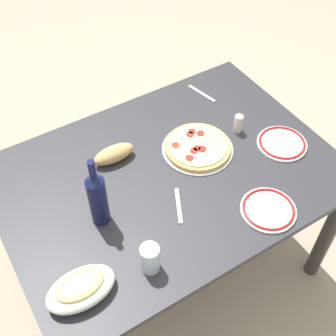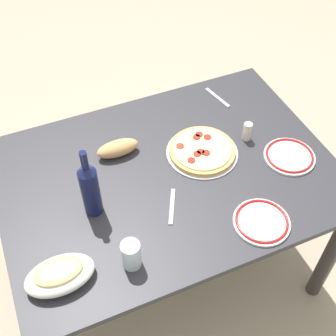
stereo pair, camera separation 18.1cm
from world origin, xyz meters
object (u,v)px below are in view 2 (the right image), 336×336
at_px(water_glass, 131,255).
at_px(side_plate_far, 289,156).
at_px(bread_loaf, 118,148).
at_px(side_plate_near, 262,222).
at_px(pepperoni_pizza, 202,151).
at_px(baked_pasta_dish, 60,274).
at_px(spice_shaker, 247,131).
at_px(wine_bottle, 90,188).
at_px(dining_table, 168,190).

height_order(water_glass, side_plate_far, water_glass).
bearing_deg(water_glass, bread_loaf, -103.70).
bearing_deg(bread_loaf, side_plate_near, 124.58).
relative_size(pepperoni_pizza, side_plate_far, 1.42).
distance_m(baked_pasta_dish, side_plate_near, 0.75).
xyz_separation_m(bread_loaf, spice_shaker, (-0.55, 0.13, 0.01)).
bearing_deg(wine_bottle, spice_shaker, -171.41).
relative_size(water_glass, bread_loaf, 0.65).
distance_m(wine_bottle, side_plate_far, 0.86).
distance_m(pepperoni_pizza, bread_loaf, 0.36).
height_order(pepperoni_pizza, baked_pasta_dish, baked_pasta_dish).
bearing_deg(baked_pasta_dish, side_plate_far, -170.20).
bearing_deg(wine_bottle, dining_table, -169.56).
distance_m(pepperoni_pizza, side_plate_near, 0.42).
distance_m(baked_pasta_dish, spice_shaker, 0.99).
height_order(water_glass, bread_loaf, water_glass).
distance_m(side_plate_far, bread_loaf, 0.73).
relative_size(wine_bottle, side_plate_near, 1.48).
bearing_deg(wine_bottle, side_plate_far, 175.80).
distance_m(baked_pasta_dish, wine_bottle, 0.32).
distance_m(pepperoni_pizza, side_plate_far, 0.37).
bearing_deg(pepperoni_pizza, side_plate_near, 96.32).
bearing_deg(side_plate_far, baked_pasta_dish, 9.80).
bearing_deg(pepperoni_pizza, dining_table, 14.53).
height_order(side_plate_far, spice_shaker, spice_shaker).
distance_m(water_glass, spice_shaker, 0.78).
height_order(dining_table, bread_loaf, bread_loaf).
distance_m(water_glass, side_plate_near, 0.51).
distance_m(dining_table, pepperoni_pizza, 0.22).
xyz_separation_m(dining_table, side_plate_near, (-0.23, 0.37, 0.12)).
bearing_deg(spice_shaker, pepperoni_pizza, 0.66).
height_order(pepperoni_pizza, spice_shaker, spice_shaker).
distance_m(pepperoni_pizza, wine_bottle, 0.54).
bearing_deg(dining_table, spice_shaker, -172.98).
bearing_deg(bread_loaf, water_glass, 76.30).
relative_size(side_plate_far, bread_loaf, 1.19).
height_order(water_glass, spice_shaker, water_glass).
height_order(side_plate_near, side_plate_far, same).
xyz_separation_m(side_plate_far, spice_shaker, (0.11, -0.17, 0.03)).
relative_size(side_plate_near, side_plate_far, 0.99).
bearing_deg(bread_loaf, spice_shaker, 166.38).
height_order(baked_pasta_dish, spice_shaker, spice_shaker).
bearing_deg(dining_table, water_glass, 50.17).
relative_size(baked_pasta_dish, side_plate_near, 1.11).
height_order(pepperoni_pizza, side_plate_far, pepperoni_pizza).
relative_size(wine_bottle, water_glass, 2.71).
xyz_separation_m(dining_table, water_glass, (0.28, 0.34, 0.17)).
height_order(wine_bottle, side_plate_far, wine_bottle).
distance_m(dining_table, baked_pasta_dish, 0.62).
relative_size(dining_table, water_glass, 11.64).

